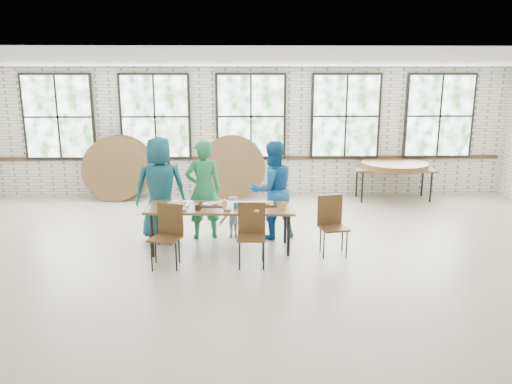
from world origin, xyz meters
TOP-DOWN VIEW (x-y plane):
  - room at (0.00, 4.44)m, footprint 12.00×12.00m
  - dining_table at (-0.56, 0.68)m, footprint 2.44×0.94m
  - chair_near_left at (-1.34, 0.04)m, footprint 0.53×0.53m
  - chair_near_right at (-0.08, 0.07)m, footprint 0.44×0.42m
  - chair_spare at (1.22, 0.49)m, footprint 0.50×0.48m
  - adult_teal at (-1.64, 1.33)m, footprint 0.96×0.69m
  - adult_green at (-0.89, 1.33)m, footprint 0.72×0.56m
  - toddler at (-0.38, 1.33)m, footprint 0.54×0.40m
  - adult_blue at (0.31, 1.33)m, footprint 1.02×0.92m
  - storage_table at (3.26, 3.94)m, footprint 1.85×0.87m
  - tabletop_clutter at (-0.48, 0.66)m, footprint 2.01×0.57m
  - round_tops_stacked at (3.26, 3.94)m, footprint 1.50×1.50m
  - round_tops_leaning at (-2.17, 4.11)m, footprint 4.18×0.49m

SIDE VIEW (x-z plane):
  - toddler at x=-0.38m, z-range 0.00..0.75m
  - chair_near_left at x=-1.34m, z-range 0.08..1.03m
  - chair_near_right at x=-0.08m, z-range 0.08..1.03m
  - chair_spare at x=1.22m, z-range 0.08..1.03m
  - storage_table at x=3.26m, z-range 0.32..1.06m
  - dining_table at x=-0.56m, z-range 0.32..1.06m
  - round_tops_leaning at x=-2.17m, z-range -0.01..1.48m
  - tabletop_clutter at x=-0.48m, z-range 0.71..0.82m
  - round_tops_stacked at x=3.26m, z-range 0.74..0.87m
  - adult_blue at x=0.31m, z-range 0.00..1.72m
  - adult_green at x=-0.89m, z-range 0.00..1.75m
  - adult_teal at x=-1.64m, z-range 0.00..1.81m
  - room at x=0.00m, z-range -4.17..7.83m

